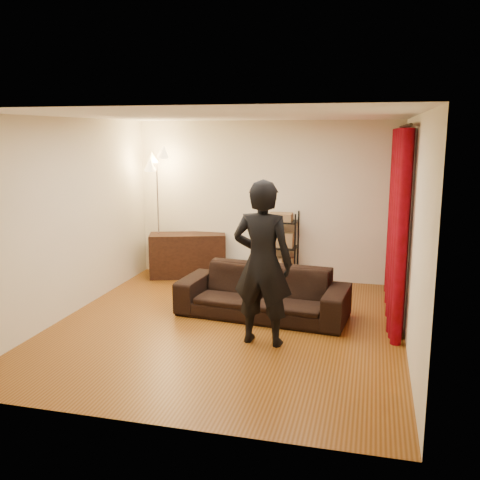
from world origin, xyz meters
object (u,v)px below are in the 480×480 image
(sofa, at_px, (263,292))
(media_cabinet, at_px, (188,255))
(person, at_px, (262,263))
(storage_boxes, at_px, (236,270))
(wire_shelf, at_px, (280,247))
(floor_lamp, at_px, (158,215))

(sofa, height_order, media_cabinet, media_cabinet)
(sofa, height_order, person, person)
(media_cabinet, xyz_separation_m, storage_boxes, (0.87, 0.04, -0.23))
(media_cabinet, relative_size, wire_shelf, 1.09)
(media_cabinet, distance_m, wire_shelf, 1.65)
(floor_lamp, bearing_deg, sofa, -35.91)
(sofa, xyz_separation_m, media_cabinet, (-1.70, 1.72, 0.04))
(person, relative_size, floor_lamp, 0.90)
(storage_boxes, xyz_separation_m, floor_lamp, (-1.35, -0.19, 0.94))
(person, xyz_separation_m, floor_lamp, (-2.37, 2.53, 0.10))
(media_cabinet, relative_size, floor_lamp, 0.60)
(media_cabinet, xyz_separation_m, floor_lamp, (-0.48, -0.14, 0.71))
(media_cabinet, distance_m, floor_lamp, 0.87)
(person, xyz_separation_m, storage_boxes, (-1.02, 2.71, -0.84))
(storage_boxes, bearing_deg, sofa, -64.75)
(storage_boxes, distance_m, floor_lamp, 1.65)
(person, xyz_separation_m, media_cabinet, (-1.89, 2.67, -0.61))
(floor_lamp, bearing_deg, storage_boxes, 7.87)
(storage_boxes, height_order, floor_lamp, floor_lamp)
(storage_boxes, bearing_deg, person, -69.36)
(person, height_order, wire_shelf, person)
(wire_shelf, bearing_deg, storage_boxes, 178.48)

